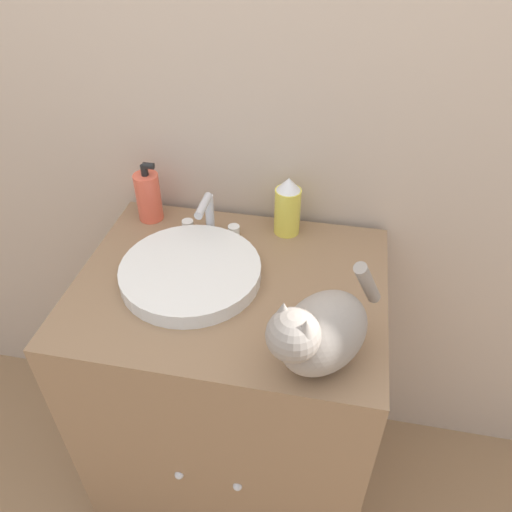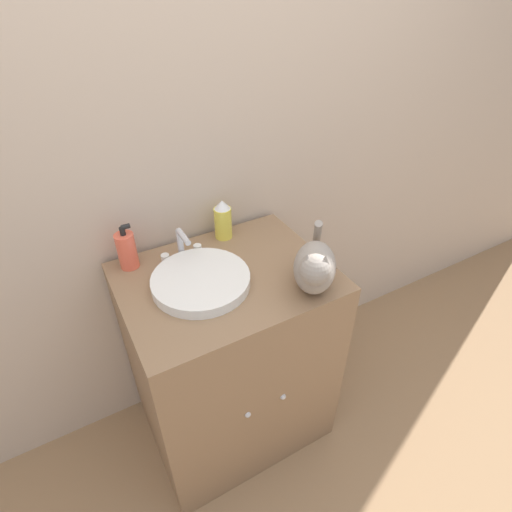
{
  "view_description": "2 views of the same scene",
  "coord_description": "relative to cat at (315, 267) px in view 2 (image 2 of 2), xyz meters",
  "views": [
    {
      "loc": [
        0.24,
        -0.59,
        1.74
      ],
      "look_at": [
        0.07,
        0.28,
        1.02
      ],
      "focal_mm": 35.0,
      "sensor_mm": 36.0,
      "label": 1
    },
    {
      "loc": [
        -0.46,
        -0.74,
        1.84
      ],
      "look_at": [
        0.1,
        0.25,
        1.0
      ],
      "focal_mm": 28.0,
      "sensor_mm": 36.0,
      "label": 2
    }
  ],
  "objects": [
    {
      "name": "wall_back",
      "position": [
        -0.23,
        0.56,
        0.24
      ],
      "size": [
        6.0,
        0.05,
        2.5
      ],
      "color": "#C6B29E",
      "rests_on": "ground_plane"
    },
    {
      "name": "sink_basin",
      "position": [
        -0.33,
        0.21,
        -0.08
      ],
      "size": [
        0.35,
        0.35,
        0.04
      ],
      "color": "white",
      "rests_on": "vanity_cabinet"
    },
    {
      "name": "cat",
      "position": [
        0.0,
        0.0,
        0.0
      ],
      "size": [
        0.25,
        0.28,
        0.21
      ],
      "rotation": [
        0.0,
        0.0,
        -2.24
      ],
      "color": "gray",
      "rests_on": "vanity_cabinet"
    },
    {
      "name": "soap_bottle",
      "position": [
        -0.52,
        0.44,
        -0.02
      ],
      "size": [
        0.07,
        0.07,
        0.18
      ],
      "color": "#EF6047",
      "rests_on": "vanity_cabinet"
    },
    {
      "name": "ground_plane",
      "position": [
        -0.23,
        -0.08,
        -1.01
      ],
      "size": [
        8.0,
        8.0,
        0.0
      ],
      "primitive_type": "plane",
      "color": "#997551"
    },
    {
      "name": "faucet",
      "position": [
        -0.33,
        0.39,
        -0.04
      ],
      "size": [
        0.16,
        0.11,
        0.14
      ],
      "color": "silver",
      "rests_on": "vanity_cabinet"
    },
    {
      "name": "spray_bottle",
      "position": [
        -0.13,
        0.45,
        -0.02
      ],
      "size": [
        0.07,
        0.07,
        0.17
      ],
      "color": "#EADB4C",
      "rests_on": "vanity_cabinet"
    },
    {
      "name": "vanity_cabinet",
      "position": [
        -0.23,
        0.21,
        -0.56
      ],
      "size": [
        0.76,
        0.61,
        0.92
      ],
      "color": "#8C6B4C",
      "rests_on": "ground_plane"
    }
  ]
}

